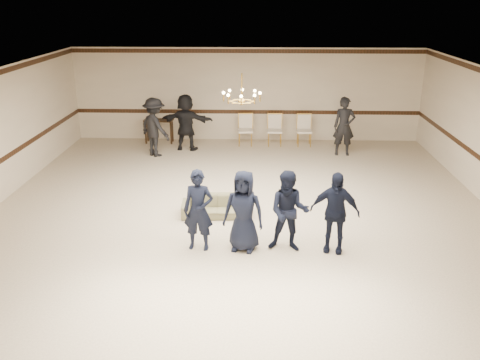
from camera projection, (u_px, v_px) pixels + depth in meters
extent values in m
cube|color=beige|center=(240.00, 220.00, 11.87)|extent=(12.00, 14.00, 0.01)
cube|color=black|center=(240.00, 80.00, 10.78)|extent=(12.00, 14.00, 0.01)
cube|color=beige|center=(247.00, 95.00, 17.90)|extent=(12.00, 0.01, 3.20)
cube|color=#351B0F|center=(247.00, 112.00, 18.09)|extent=(12.00, 0.02, 0.14)
cube|color=#351B0F|center=(247.00, 51.00, 17.39)|extent=(12.00, 0.02, 0.14)
imported|color=black|center=(198.00, 210.00, 10.27)|extent=(0.65, 0.46, 1.67)
imported|color=black|center=(244.00, 211.00, 10.25)|extent=(0.91, 0.70, 1.67)
imported|color=black|center=(289.00, 212.00, 10.22)|extent=(0.89, 0.74, 1.67)
imported|color=black|center=(335.00, 212.00, 10.19)|extent=(1.05, 0.62, 1.67)
imported|color=#797850|center=(217.00, 206.00, 12.03)|extent=(1.66, 0.71, 0.48)
imported|color=black|center=(155.00, 127.00, 16.28)|extent=(1.37, 1.31, 1.87)
imported|color=black|center=(186.00, 122.00, 16.91)|extent=(1.79, 0.80, 1.87)
imported|color=black|center=(344.00, 126.00, 16.38)|extent=(0.69, 0.46, 1.87)
cube|color=black|center=(159.00, 131.00, 17.90)|extent=(1.02, 0.50, 0.83)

